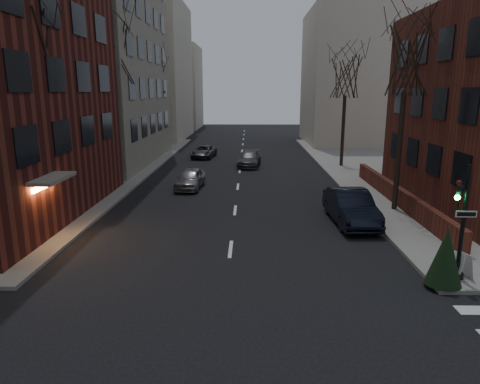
# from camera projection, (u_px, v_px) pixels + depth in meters

# --- Properties ---
(building_left_tan) EXTENTS (18.00, 18.00, 28.00)m
(building_left_tan) POSITION_uv_depth(u_px,v_px,m) (42.00, 0.00, 36.49)
(building_left_tan) COLOR gray
(building_left_tan) RESTS_ON ground
(low_wall_right) EXTENTS (0.35, 16.00, 1.00)m
(low_wall_right) POSITION_uv_depth(u_px,v_px,m) (398.00, 195.00, 24.46)
(low_wall_right) COLOR #5F271B
(low_wall_right) RESTS_ON sidewalk_far_right
(building_distant_la) EXTENTS (14.00, 16.00, 18.00)m
(building_distant_la) POSITION_uv_depth(u_px,v_px,m) (133.00, 72.00, 58.03)
(building_distant_la) COLOR beige
(building_distant_la) RESTS_ON ground
(building_distant_ra) EXTENTS (14.00, 14.00, 16.00)m
(building_distant_ra) POSITION_uv_depth(u_px,v_px,m) (364.00, 78.00, 52.80)
(building_distant_ra) COLOR beige
(building_distant_ra) RESTS_ON ground
(building_distant_lb) EXTENTS (10.00, 12.00, 14.00)m
(building_distant_lb) POSITION_uv_depth(u_px,v_px,m) (171.00, 88.00, 74.99)
(building_distant_lb) COLOR beige
(building_distant_lb) RESTS_ON ground
(traffic_signal) EXTENTS (0.76, 0.44, 4.00)m
(traffic_signal) POSITION_uv_depth(u_px,v_px,m) (460.00, 230.00, 14.47)
(traffic_signal) COLOR black
(traffic_signal) RESTS_ON sidewalk_far_right
(tree_left_a) EXTENTS (4.18, 4.18, 10.26)m
(tree_left_a) POSITION_uv_depth(u_px,v_px,m) (25.00, 43.00, 18.15)
(tree_left_a) COLOR #2D231C
(tree_left_a) RESTS_ON sidewalk_far_left
(tree_left_b) EXTENTS (4.40, 4.40, 10.80)m
(tree_left_b) POSITION_uv_depth(u_px,v_px,m) (112.00, 55.00, 29.72)
(tree_left_b) COLOR #2D231C
(tree_left_b) RESTS_ON sidewalk_far_left
(tree_left_c) EXTENTS (3.96, 3.96, 9.72)m
(tree_left_c) POSITION_uv_depth(u_px,v_px,m) (156.00, 75.00, 43.54)
(tree_left_c) COLOR #2D231C
(tree_left_c) RESTS_ON sidewalk_far_left
(tree_right_a) EXTENTS (3.96, 3.96, 9.72)m
(tree_right_a) POSITION_uv_depth(u_px,v_px,m) (407.00, 60.00, 21.79)
(tree_right_a) COLOR #2D231C
(tree_right_a) RESTS_ON sidewalk_far_right
(tree_right_b) EXTENTS (3.74, 3.74, 9.18)m
(tree_right_b) POSITION_uv_depth(u_px,v_px,m) (346.00, 77.00, 35.51)
(tree_right_b) COLOR #2D231C
(tree_right_b) RESTS_ON sidewalk_far_right
(streetlamp_near) EXTENTS (0.36, 0.36, 6.28)m
(streetlamp_near) POSITION_uv_depth(u_px,v_px,m) (107.00, 127.00, 26.90)
(streetlamp_near) COLOR black
(streetlamp_near) RESTS_ON sidewalk_far_left
(streetlamp_far) EXTENTS (0.36, 0.36, 6.28)m
(streetlamp_far) POSITION_uv_depth(u_px,v_px,m) (167.00, 112.00, 46.36)
(streetlamp_far) COLOR black
(streetlamp_far) RESTS_ON sidewalk_far_left
(parked_sedan) EXTENTS (2.03, 5.17, 1.68)m
(parked_sedan) POSITION_uv_depth(u_px,v_px,m) (351.00, 207.00, 21.35)
(parked_sedan) COLOR black
(parked_sedan) RESTS_ON ground
(car_lane_silver) EXTENTS (1.92, 4.10, 1.36)m
(car_lane_silver) POSITION_uv_depth(u_px,v_px,m) (190.00, 179.00, 28.99)
(car_lane_silver) COLOR gray
(car_lane_silver) RESTS_ON ground
(car_lane_gray) EXTENTS (2.29, 4.63, 1.29)m
(car_lane_gray) POSITION_uv_depth(u_px,v_px,m) (249.00, 159.00, 37.49)
(car_lane_gray) COLOR #3D3D42
(car_lane_gray) RESTS_ON ground
(car_lane_far) EXTENTS (2.47, 4.48, 1.19)m
(car_lane_far) POSITION_uv_depth(u_px,v_px,m) (204.00, 152.00, 42.38)
(car_lane_far) COLOR #38383D
(car_lane_far) RESTS_ON ground
(sandwich_board) EXTENTS (0.53, 0.64, 0.88)m
(sandwich_board) POSITION_uv_depth(u_px,v_px,m) (462.00, 265.00, 14.87)
(sandwich_board) COLOR white
(sandwich_board) RESTS_ON sidewalk_far_right
(evergreen_shrub) EXTENTS (1.52, 1.52, 1.98)m
(evergreen_shrub) POSITION_uv_depth(u_px,v_px,m) (445.00, 257.00, 14.18)
(evergreen_shrub) COLOR #16321C
(evergreen_shrub) RESTS_ON sidewalk_far_right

